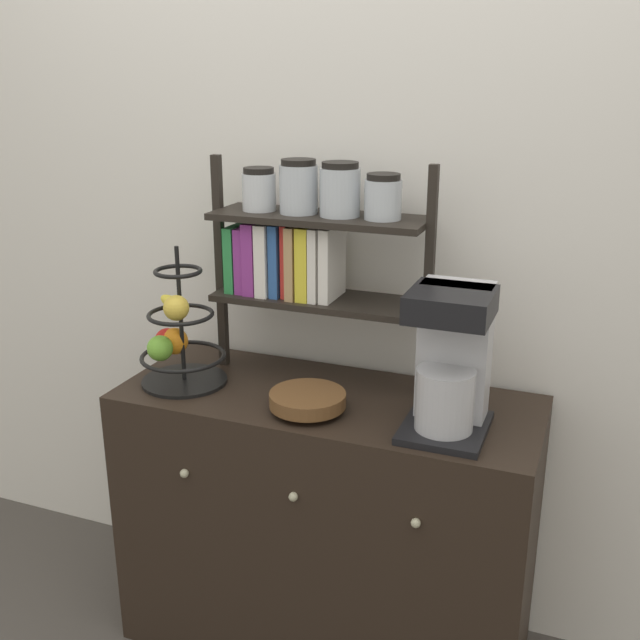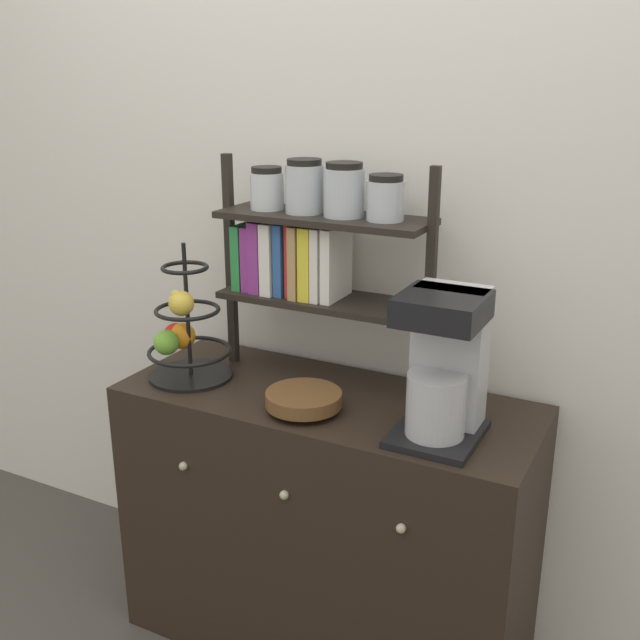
% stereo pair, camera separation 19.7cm
% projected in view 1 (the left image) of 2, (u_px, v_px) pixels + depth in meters
% --- Properties ---
extents(wall_back, '(7.00, 0.05, 2.60)m').
position_uv_depth(wall_back, '(362.00, 198.00, 2.12)').
color(wall_back, silver).
rests_on(wall_back, ground_plane).
extents(sideboard, '(1.15, 0.48, 0.80)m').
position_uv_depth(sideboard, '(326.00, 523.00, 2.16)').
color(sideboard, black).
rests_on(sideboard, ground_plane).
extents(coffee_maker, '(0.20, 0.24, 0.36)m').
position_uv_depth(coffee_maker, '(451.00, 359.00, 1.80)').
color(coffee_maker, black).
rests_on(coffee_maker, sideboard).
extents(fruit_stand, '(0.24, 0.24, 0.40)m').
position_uv_depth(fruit_stand, '(177.00, 339.00, 2.09)').
color(fruit_stand, black).
rests_on(fruit_stand, sideboard).
extents(wooden_bowl, '(0.20, 0.20, 0.05)m').
position_uv_depth(wooden_bowl, '(308.00, 400.00, 1.94)').
color(wooden_bowl, brown).
rests_on(wooden_bowl, sideboard).
extents(shelf_hutch, '(0.64, 0.20, 0.62)m').
position_uv_depth(shelf_hutch, '(304.00, 241.00, 2.05)').
color(shelf_hutch, black).
rests_on(shelf_hutch, sideboard).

